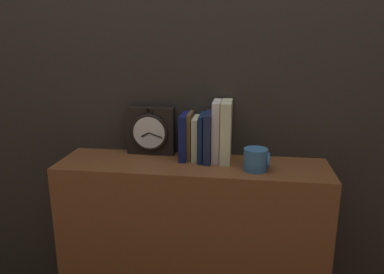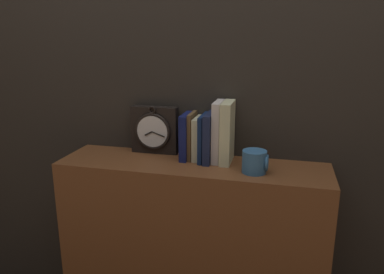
{
  "view_description": "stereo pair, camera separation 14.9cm",
  "coord_description": "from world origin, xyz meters",
  "px_view_note": "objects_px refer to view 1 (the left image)",
  "views": [
    {
      "loc": [
        0.2,
        -1.42,
        1.35
      ],
      "look_at": [
        0.0,
        0.0,
        0.96
      ],
      "focal_mm": 35.0,
      "sensor_mm": 36.0,
      "label": 1
    },
    {
      "loc": [
        0.35,
        -1.4,
        1.35
      ],
      "look_at": [
        0.0,
        0.0,
        0.96
      ],
      "focal_mm": 35.0,
      "sensor_mm": 36.0,
      "label": 2
    }
  ],
  "objects_px": {
    "book_slot4_navy": "(208,137)",
    "mug": "(256,160)",
    "book_slot6_cream": "(226,131)",
    "clock": "(151,131)",
    "book_slot3_navy": "(202,137)",
    "book_slot0_navy": "(185,136)",
    "book_slot2_cream": "(196,138)",
    "book_slot1_brown": "(190,136)",
    "book_slot5_white": "(217,131)"
  },
  "relations": [
    {
      "from": "book_slot4_navy",
      "to": "mug",
      "type": "bearing_deg",
      "value": -26.02
    },
    {
      "from": "book_slot6_cream",
      "to": "mug",
      "type": "relative_size",
      "value": 2.54
    },
    {
      "from": "clock",
      "to": "book_slot3_navy",
      "type": "bearing_deg",
      "value": -11.02
    },
    {
      "from": "mug",
      "to": "clock",
      "type": "bearing_deg",
      "value": 162.29
    },
    {
      "from": "book_slot0_navy",
      "to": "mug",
      "type": "distance_m",
      "value": 0.32
    },
    {
      "from": "clock",
      "to": "book_slot6_cream",
      "type": "height_order",
      "value": "book_slot6_cream"
    },
    {
      "from": "book_slot4_navy",
      "to": "book_slot6_cream",
      "type": "height_order",
      "value": "book_slot6_cream"
    },
    {
      "from": "mug",
      "to": "book_slot0_navy",
      "type": "bearing_deg",
      "value": 160.39
    },
    {
      "from": "book_slot2_cream",
      "to": "book_slot3_navy",
      "type": "height_order",
      "value": "book_slot3_navy"
    },
    {
      "from": "book_slot1_brown",
      "to": "book_slot2_cream",
      "type": "height_order",
      "value": "book_slot1_brown"
    },
    {
      "from": "book_slot2_cream",
      "to": "book_slot0_navy",
      "type": "bearing_deg",
      "value": -173.69
    },
    {
      "from": "book_slot0_navy",
      "to": "book_slot2_cream",
      "type": "height_order",
      "value": "book_slot0_navy"
    },
    {
      "from": "book_slot4_navy",
      "to": "book_slot2_cream",
      "type": "bearing_deg",
      "value": 163.73
    },
    {
      "from": "book_slot5_white",
      "to": "mug",
      "type": "xyz_separation_m",
      "value": [
        0.16,
        -0.11,
        -0.08
      ]
    },
    {
      "from": "book_slot2_cream",
      "to": "mug",
      "type": "xyz_separation_m",
      "value": [
        0.25,
        -0.11,
        -0.05
      ]
    },
    {
      "from": "book_slot0_navy",
      "to": "clock",
      "type": "bearing_deg",
      "value": 166.01
    },
    {
      "from": "book_slot3_navy",
      "to": "book_slot4_navy",
      "type": "bearing_deg",
      "value": -9.22
    },
    {
      "from": "book_slot3_navy",
      "to": "book_slot5_white",
      "type": "bearing_deg",
      "value": 5.86
    },
    {
      "from": "book_slot0_navy",
      "to": "book_slot5_white",
      "type": "xyz_separation_m",
      "value": [
        0.13,
        0.0,
        0.03
      ]
    },
    {
      "from": "book_slot2_cream",
      "to": "clock",
      "type": "bearing_deg",
      "value": 170.65
    },
    {
      "from": "clock",
      "to": "book_slot2_cream",
      "type": "bearing_deg",
      "value": -9.35
    },
    {
      "from": "book_slot5_white",
      "to": "book_slot4_navy",
      "type": "bearing_deg",
      "value": -161.66
    },
    {
      "from": "book_slot1_brown",
      "to": "book_slot5_white",
      "type": "bearing_deg",
      "value": -4.03
    },
    {
      "from": "book_slot2_cream",
      "to": "book_slot4_navy",
      "type": "relative_size",
      "value": 0.88
    },
    {
      "from": "book_slot3_navy",
      "to": "book_slot5_white",
      "type": "xyz_separation_m",
      "value": [
        0.06,
        0.01,
        0.03
      ]
    },
    {
      "from": "book_slot0_navy",
      "to": "book_slot2_cream",
      "type": "distance_m",
      "value": 0.05
    },
    {
      "from": "clock",
      "to": "book_slot6_cream",
      "type": "bearing_deg",
      "value": -7.86
    },
    {
      "from": "book_slot6_cream",
      "to": "mug",
      "type": "distance_m",
      "value": 0.18
    },
    {
      "from": "book_slot5_white",
      "to": "mug",
      "type": "distance_m",
      "value": 0.21
    },
    {
      "from": "book_slot5_white",
      "to": "book_slot6_cream",
      "type": "relative_size",
      "value": 1.0
    },
    {
      "from": "book_slot5_white",
      "to": "book_slot3_navy",
      "type": "bearing_deg",
      "value": -174.14
    },
    {
      "from": "book_slot4_navy",
      "to": "clock",
      "type": "bearing_deg",
      "value": 169.17
    },
    {
      "from": "book_slot0_navy",
      "to": "book_slot4_navy",
      "type": "distance_m",
      "value": 0.1
    },
    {
      "from": "mug",
      "to": "book_slot6_cream",
      "type": "bearing_deg",
      "value": 141.26
    },
    {
      "from": "book_slot3_navy",
      "to": "mug",
      "type": "xyz_separation_m",
      "value": [
        0.22,
        -0.1,
        -0.05
      ]
    },
    {
      "from": "book_slot0_navy",
      "to": "book_slot1_brown",
      "type": "distance_m",
      "value": 0.02
    },
    {
      "from": "book_slot0_navy",
      "to": "book_slot2_cream",
      "type": "xyz_separation_m",
      "value": [
        0.05,
        0.01,
        -0.01
      ]
    },
    {
      "from": "book_slot6_cream",
      "to": "mug",
      "type": "bearing_deg",
      "value": -38.74
    },
    {
      "from": "book_slot1_brown",
      "to": "book_slot6_cream",
      "type": "relative_size",
      "value": 0.78
    },
    {
      "from": "book_slot0_navy",
      "to": "book_slot5_white",
      "type": "height_order",
      "value": "book_slot5_white"
    },
    {
      "from": "book_slot2_cream",
      "to": "book_slot5_white",
      "type": "xyz_separation_m",
      "value": [
        0.09,
        -0.01,
        0.04
      ]
    },
    {
      "from": "book_slot2_cream",
      "to": "mug",
      "type": "distance_m",
      "value": 0.28
    },
    {
      "from": "book_slot1_brown",
      "to": "mug",
      "type": "xyz_separation_m",
      "value": [
        0.27,
        -0.11,
        -0.05
      ]
    },
    {
      "from": "clock",
      "to": "book_slot6_cream",
      "type": "relative_size",
      "value": 0.86
    },
    {
      "from": "book_slot1_brown",
      "to": "clock",
      "type": "bearing_deg",
      "value": 170.22
    },
    {
      "from": "clock",
      "to": "mug",
      "type": "bearing_deg",
      "value": -17.71
    },
    {
      "from": "book_slot4_navy",
      "to": "mug",
      "type": "height_order",
      "value": "book_slot4_navy"
    },
    {
      "from": "book_slot6_cream",
      "to": "book_slot3_navy",
      "type": "bearing_deg",
      "value": 179.6
    },
    {
      "from": "book_slot0_navy",
      "to": "book_slot1_brown",
      "type": "height_order",
      "value": "book_slot1_brown"
    },
    {
      "from": "book_slot3_navy",
      "to": "book_slot4_navy",
      "type": "xyz_separation_m",
      "value": [
        0.03,
        -0.0,
        0.0
      ]
    }
  ]
}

